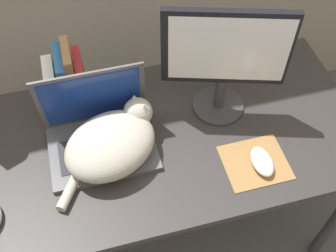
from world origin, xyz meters
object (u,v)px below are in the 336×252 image
cat (112,143)px  computer_mouse (262,161)px  laptop (99,133)px  external_monitor (225,59)px  book_row (67,83)px

cat → computer_mouse: bearing=-19.3°
laptop → external_monitor: (0.43, 0.05, 0.18)m
external_monitor → computer_mouse: size_ratio=3.64×
external_monitor → laptop: bearing=-173.9°
external_monitor → computer_mouse: 0.34m
computer_mouse → book_row: (-0.55, 0.41, 0.09)m
external_monitor → computer_mouse: external_monitor is taller
cat → external_monitor: bearing=15.6°
cat → book_row: 0.28m
computer_mouse → book_row: 0.69m
cat → external_monitor: size_ratio=0.91×
external_monitor → computer_mouse: bearing=-78.5°
external_monitor → cat: bearing=-164.4°
external_monitor → book_row: external_monitor is taller
laptop → cat: bearing=-62.7°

